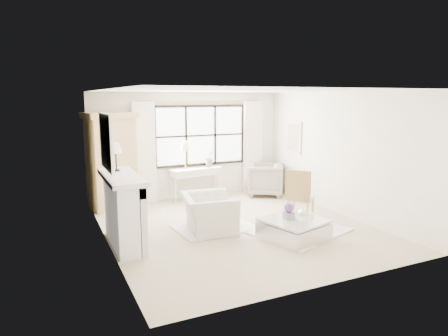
{
  "coord_description": "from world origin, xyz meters",
  "views": [
    {
      "loc": [
        -3.47,
        -6.84,
        2.58
      ],
      "look_at": [
        -0.21,
        0.2,
        1.19
      ],
      "focal_mm": 32.0,
      "sensor_mm": 36.0,
      "label": 1
    }
  ],
  "objects": [
    {
      "name": "wingback_chair",
      "position": [
        1.87,
        2.11,
        0.42
      ],
      "size": [
        1.25,
        1.25,
        0.84
      ],
      "primitive_type": "imported",
      "rotation": [
        0.0,
        0.0,
        -2.13
      ],
      "color": "gray",
      "rests_on": "floor"
    },
    {
      "name": "fireplace",
      "position": [
        -2.27,
        0.0,
        0.65
      ],
      "size": [
        0.58,
        1.66,
        1.26
      ],
      "color": "silver",
      "rests_on": "ground"
    },
    {
      "name": "wall_left",
      "position": [
        -2.5,
        0.0,
        1.35
      ],
      "size": [
        0.0,
        5.5,
        5.5
      ],
      "primitive_type": "plane",
      "rotation": [
        1.57,
        0.0,
        1.57
      ],
      "color": "beige",
      "rests_on": "ground"
    },
    {
      "name": "orchid_plant",
      "position": [
        0.46,
        2.53,
        1.04
      ],
      "size": [
        0.33,
        0.32,
        0.48
      ],
      "primitive_type": "imported",
      "rotation": [
        0.0,
        0.0,
        0.57
      ],
      "color": "#546845",
      "rests_on": "console_table"
    },
    {
      "name": "window_frame",
      "position": [
        0.3,
        2.72,
        1.6
      ],
      "size": [
        2.5,
        0.04,
        1.5
      ],
      "primitive_type": null,
      "color": "black",
      "rests_on": "wall_back"
    },
    {
      "name": "pillar_candle",
      "position": [
        0.93,
        -1.15,
        0.44
      ],
      "size": [
        0.08,
        0.08,
        0.12
      ],
      "primitive_type": "cylinder",
      "color": "white",
      "rests_on": "coffee_table"
    },
    {
      "name": "art_canvas",
      "position": [
        2.45,
        1.7,
        1.55
      ],
      "size": [
        0.01,
        0.52,
        0.72
      ],
      "primitive_type": "cube",
      "color": "#BAA990",
      "rests_on": "wall_right"
    },
    {
      "name": "club_armchair",
      "position": [
        -0.6,
        0.06,
        0.36
      ],
      "size": [
        1.13,
        1.25,
        0.71
      ],
      "primitive_type": "imported",
      "rotation": [
        0.0,
        0.0,
        1.4
      ],
      "color": "beige",
      "rests_on": "floor"
    },
    {
      "name": "wall_back",
      "position": [
        0.0,
        2.75,
        1.35
      ],
      "size": [
        5.0,
        0.0,
        5.0
      ],
      "primitive_type": "plane",
      "rotation": [
        1.57,
        0.0,
        0.0
      ],
      "color": "white",
      "rests_on": "ground"
    },
    {
      "name": "wall_right",
      "position": [
        2.5,
        0.0,
        1.35
      ],
      "size": [
        0.0,
        5.5,
        5.5
      ],
      "primitive_type": "plane",
      "rotation": [
        1.57,
        0.0,
        -1.57
      ],
      "color": "silver",
      "rests_on": "ground"
    },
    {
      "name": "planter_flowers",
      "position": [
        0.56,
        -0.96,
        0.59
      ],
      "size": [
        0.17,
        0.17,
        0.17
      ],
      "primitive_type": "sphere",
      "color": "#5E317C",
      "rests_on": "planter_box"
    },
    {
      "name": "curtain_right",
      "position": [
        1.8,
        2.65,
        1.24
      ],
      "size": [
        0.55,
        0.1,
        2.47
      ],
      "primitive_type": "cube",
      "color": "white",
      "rests_on": "ground"
    },
    {
      "name": "ceiling",
      "position": [
        0.0,
        0.0,
        2.7
      ],
      "size": [
        5.5,
        5.5,
        0.0
      ],
      "primitive_type": "plane",
      "rotation": [
        3.14,
        0.0,
        0.0
      ],
      "color": "white",
      "rests_on": "ground"
    },
    {
      "name": "wall_front",
      "position": [
        0.0,
        -2.75,
        1.35
      ],
      "size": [
        5.0,
        0.0,
        5.0
      ],
      "primitive_type": "plane",
      "rotation": [
        -1.57,
        0.0,
        0.0
      ],
      "color": "white",
      "rests_on": "ground"
    },
    {
      "name": "mirror_glass",
      "position": [
        -2.44,
        0.0,
        1.84
      ],
      "size": [
        0.02,
        1.0,
        0.8
      ],
      "primitive_type": "cube",
      "color": "silver",
      "rests_on": "wall_left"
    },
    {
      "name": "armoire",
      "position": [
        -2.02,
        2.45,
        1.14
      ],
      "size": [
        1.27,
        0.98,
        2.24
      ],
      "rotation": [
        0.0,
        0.0,
        0.27
      ],
      "color": "tan",
      "rests_on": "floor"
    },
    {
      "name": "art_frame",
      "position": [
        2.47,
        1.7,
        1.55
      ],
      "size": [
        0.04,
        0.62,
        0.82
      ],
      "primitive_type": "cube",
      "color": "silver",
      "rests_on": "wall_right"
    },
    {
      "name": "mirror_frame",
      "position": [
        -2.47,
        0.0,
        1.84
      ],
      "size": [
        0.05,
        1.15,
        0.95
      ],
      "primitive_type": "cube",
      "color": "white",
      "rests_on": "wall_left"
    },
    {
      "name": "console_lamp",
      "position": [
        -0.2,
        2.52,
        1.36
      ],
      "size": [
        0.28,
        0.28,
        0.69
      ],
      "color": "gold",
      "rests_on": "console_table"
    },
    {
      "name": "curtain_left",
      "position": [
        -1.2,
        2.65,
        1.24
      ],
      "size": [
        0.55,
        0.1,
        2.47
      ],
      "primitive_type": "cube",
      "color": "white",
      "rests_on": "ground"
    },
    {
      "name": "floor",
      "position": [
        0.0,
        0.0,
        0.0
      ],
      "size": [
        5.5,
        5.5,
        0.0
      ],
      "primitive_type": "plane",
      "color": "#BCAB8B",
      "rests_on": "ground"
    },
    {
      "name": "coffee_table",
      "position": [
        0.63,
        -1.03,
        0.18
      ],
      "size": [
        1.23,
        1.23,
        0.38
      ],
      "rotation": [
        0.0,
        0.0,
        0.27
      ],
      "color": "silver",
      "rests_on": "floor"
    },
    {
      "name": "curtain_rod",
      "position": [
        0.3,
        2.67,
        2.47
      ],
      "size": [
        3.3,
        0.04,
        0.04
      ],
      "primitive_type": "cylinder",
      "rotation": [
        0.0,
        1.57,
        0.0
      ],
      "color": "#A7773A",
      "rests_on": "wall_back"
    },
    {
      "name": "french_chair",
      "position": [
        1.43,
        -0.1,
        0.31
      ],
      "size": [
        0.68,
        0.68,
        1.08
      ],
      "rotation": [
        0.0,
        0.0,
        2.22
      ],
      "color": "#A67E45",
      "rests_on": "floor"
    },
    {
      "name": "window_pane",
      "position": [
        0.3,
        2.73,
        1.6
      ],
      "size": [
        2.4,
        0.02,
        1.5
      ],
      "primitive_type": "cube",
      "color": "white",
      "rests_on": "wall_back"
    },
    {
      "name": "coffee_vase",
      "position": [
        0.92,
        -0.87,
        0.45
      ],
      "size": [
        0.15,
        0.15,
        0.14
      ],
      "primitive_type": "imported",
      "rotation": [
        0.0,
        0.0,
        0.13
      ],
      "color": "silver",
      "rests_on": "coffee_table"
    },
    {
      "name": "mantel_lamp",
      "position": [
        -2.26,
        0.41,
        1.65
      ],
      "size": [
        0.22,
        0.22,
        0.51
      ],
      "color": "black",
      "rests_on": "fireplace"
    },
    {
      "name": "console_table",
      "position": [
        0.06,
        2.51,
        0.4
      ],
      "size": [
        1.34,
        0.6,
        0.8
      ],
      "rotation": [
        0.0,
        0.0,
        0.12
      ],
      "color": "silver",
      "rests_on": "floor"
    },
    {
      "name": "planter_box",
      "position": [
        0.56,
        -0.96,
        0.44
      ],
      "size": [
        0.19,
        0.19,
        0.13
      ],
      "primitive_type": "cube",
      "rotation": [
        0.0,
        0.0,
        -0.13
      ],
      "color": "slate",
      "rests_on": "coffee_table"
    },
    {
      "name": "side_table",
      "position": [
        -0.21,
        1.22,
        0.33
      ],
      "size": [
        0.4,
        0.4,
        0.51
      ],
      "color": "white",
      "rests_on": "floor"
    },
    {
      "name": "rug_left",
      "position": [
        -0.43,
        0.16,
        0.01
      ],
      "size": [
        1.6,
        1.19,
        0.03
      ],
      "primitive_type": "cube",
      "rotation": [
        0.0,
        0.0,
        0.08
      ],
      "color": "silver",
      "rests_on": "floor"
    },
    {
      "name": "rug_right",
      "position": [
        0.98,
        -0.77,
        0.02
      ],
      "size": [
        2.03,
        1.75,
        0.03
      ],
      "primitive_type": "cube",
      "rotation": [
        0.0,
        0.0,
        0.3
      ],
      "color": "white",
      "rests_on": "floor"
    }
  ]
}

